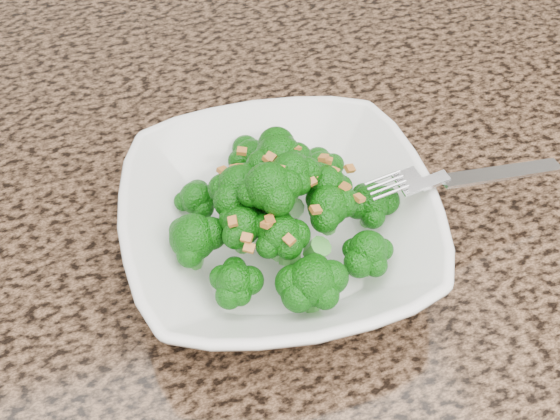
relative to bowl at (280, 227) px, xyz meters
name	(u,v)px	position (x,y,z in m)	size (l,w,h in m)	color
granite_counter	(200,209)	(-0.05, 0.08, -0.05)	(1.64, 1.04, 0.03)	brown
bowl	(280,227)	(0.00, 0.00, 0.00)	(0.24, 0.24, 0.06)	white
broccoli_pile	(280,171)	(0.00, 0.00, 0.06)	(0.22, 0.22, 0.07)	#0F610B
garlic_topping	(280,134)	(0.00, 0.00, 0.10)	(0.13, 0.13, 0.01)	#C0752E
fork	(439,179)	(0.12, -0.02, 0.04)	(0.19, 0.03, 0.01)	silver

